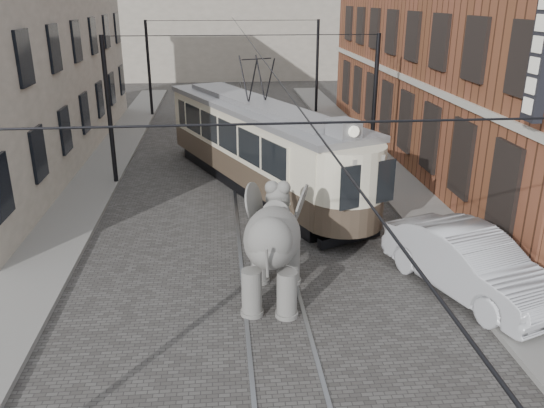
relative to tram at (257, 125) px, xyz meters
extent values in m
plane|color=#474542|center=(-0.25, -5.07, -2.60)|extent=(120.00, 120.00, 0.00)
cube|color=slate|center=(5.75, -5.07, -2.52)|extent=(2.00, 60.00, 0.15)
cube|color=slate|center=(-6.75, -5.07, -2.52)|extent=(2.00, 60.00, 0.15)
cube|color=brown|center=(10.75, 3.93, 3.40)|extent=(8.00, 26.00, 12.00)
cube|color=gray|center=(-0.25, 34.93, 4.40)|extent=(28.00, 10.00, 14.00)
imported|color=#ACADB1|center=(4.93, -9.11, -1.74)|extent=(3.53, 5.50, 1.71)
camera|label=1|loc=(-1.44, -21.60, 4.79)|focal=36.70mm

